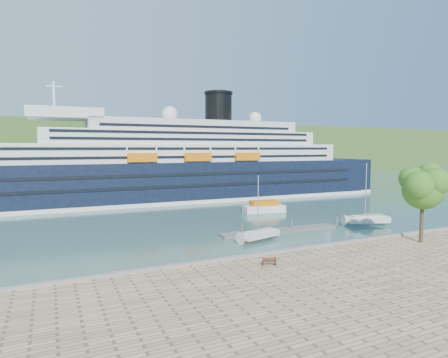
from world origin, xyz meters
TOP-DOWN VIEW (x-y plane):
  - ground at (0.00, 0.00)m, footprint 400.00×400.00m
  - far_hillside at (0.00, 145.00)m, footprint 400.00×50.00m
  - quay_coping at (0.00, -0.20)m, footprint 220.00×0.50m
  - cruise_ship at (-5.75, 52.16)m, footprint 119.25×20.08m
  - park_bench at (-12.77, -3.67)m, footprint 1.62×1.11m
  - promenade_tree at (9.14, -3.78)m, footprint 6.42×6.42m
  - floating_pontoon at (-1.05, 12.03)m, footprint 19.13×3.18m
  - sailboat_white_near at (-6.36, 8.84)m, footprint 6.87×3.45m
  - sailboat_white_far at (14.72, 10.04)m, footprint 7.81×4.45m
  - tender_launch at (6.04, 28.32)m, footprint 8.64×3.90m

SIDE VIEW (x-z plane):
  - ground at x=0.00m, z-range 0.00..0.00m
  - floating_pontoon at x=-1.05m, z-range 0.00..0.42m
  - quay_coping at x=0.00m, z-range 1.00..1.30m
  - tender_launch at x=6.04m, z-range 0.00..2.31m
  - park_bench at x=-12.77m, z-range 1.00..1.96m
  - sailboat_white_near at x=-6.36m, z-range 0.00..8.55m
  - sailboat_white_far at x=14.72m, z-range 0.00..9.74m
  - promenade_tree at x=9.14m, z-range 1.00..11.64m
  - far_hillside at x=0.00m, z-range 0.00..24.00m
  - cruise_ship at x=-5.75m, z-range 0.00..26.70m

